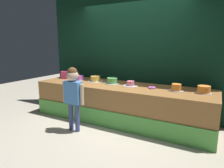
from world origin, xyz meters
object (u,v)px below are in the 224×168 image
object	(u,v)px
child_figure	(73,90)
cake_center_right	(130,84)
cake_left	(96,79)
cake_right	(176,88)
cake_far_right	(204,90)
cake_far_left	(79,78)
pink_box	(66,75)
cake_center_left	(112,81)
donut	(152,88)

from	to	relation	value
child_figure	cake_center_right	distance (m)	1.17
cake_left	cake_right	bearing A→B (deg)	-2.95
cake_left	cake_far_right	xyz separation A→B (m)	(2.26, -0.04, 0.01)
cake_far_left	cake_right	world-z (taller)	cake_far_left
pink_box	child_figure	bearing A→B (deg)	-43.92
cake_left	cake_center_left	world-z (taller)	cake_left
pink_box	cake_left	xyz separation A→B (m)	(0.90, -0.03, -0.03)
cake_right	cake_far_right	world-z (taller)	same
cake_center_right	cake_right	world-z (taller)	cake_right
child_figure	cake_far_left	xyz separation A→B (m)	(-0.63, 0.98, 0.04)
cake_right	cake_far_right	xyz separation A→B (m)	(0.45, 0.06, 0.00)
cake_center_left	cake_far_right	bearing A→B (deg)	0.01
pink_box	donut	xyz separation A→B (m)	(2.26, -0.12, -0.07)
pink_box	donut	world-z (taller)	pink_box
pink_box	cake_center_left	world-z (taller)	pink_box
pink_box	cake_right	size ratio (longest dim) A/B	0.76
cake_far_left	cake_center_right	world-z (taller)	cake_far_left
cake_center_left	cake_far_right	distance (m)	1.81
child_figure	cake_left	distance (m)	1.02
donut	cake_left	bearing A→B (deg)	176.15
cake_center_left	cake_right	world-z (taller)	cake_right
donut	cake_left	size ratio (longest dim) A/B	0.39
donut	cake_far_right	bearing A→B (deg)	3.51
cake_center_left	cake_center_right	distance (m)	0.46
donut	cake_right	world-z (taller)	cake_right
donut	cake_far_right	size ratio (longest dim) A/B	0.53
child_figure	donut	size ratio (longest dim) A/B	8.63
donut	cake_center_left	world-z (taller)	cake_center_left
cake_center_left	cake_far_left	bearing A→B (deg)	179.50
child_figure	cake_right	bearing A→B (deg)	29.30
cake_far_left	cake_far_right	distance (m)	2.71
donut	cake_right	bearing A→B (deg)	-0.22
donut	cake_far_right	distance (m)	0.91
child_figure	cake_center_left	bearing A→B (deg)	74.17
cake_left	cake_far_right	world-z (taller)	cake_left
donut	cake_right	size ratio (longest dim) A/B	0.53
cake_left	cake_center_left	distance (m)	0.45
cake_left	cake_far_left	bearing A→B (deg)	-176.41
cake_center_left	cake_center_right	size ratio (longest dim) A/B	1.15
cake_far_left	cake_right	size ratio (longest dim) A/B	0.99
cake_far_left	cake_center_left	size ratio (longest dim) A/B	0.76
child_figure	cake_right	xyz separation A→B (m)	(1.63, 0.92, 0.04)
child_figure	cake_left	world-z (taller)	child_figure
child_figure	pink_box	distance (m)	1.50
cake_left	cake_far_right	distance (m)	2.26
donut	cake_center_right	xyz separation A→B (m)	(-0.45, 0.00, 0.03)
child_figure	cake_far_right	size ratio (longest dim) A/B	4.59
pink_box	cake_right	xyz separation A→B (m)	(2.71, -0.12, -0.03)
child_figure	pink_box	xyz separation A→B (m)	(-1.08, 1.04, 0.07)
cake_left	cake_center_right	size ratio (longest dim) A/B	1.18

